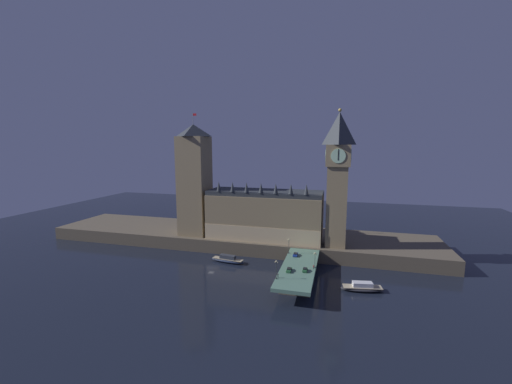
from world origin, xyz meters
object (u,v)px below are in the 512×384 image
Objects in this scene: car_southbound_lead at (305,270)px; pedestrian_mid_walk at (314,267)px; victoria_tower at (195,180)px; boat_upstream at (228,260)px; car_northbound_lead at (296,254)px; car_northbound_trail at (289,270)px; boat_downstream at (362,288)px; pedestrian_near_rail at (278,275)px; street_lamp_near at (276,267)px; street_lamp_mid at (315,258)px; street_lamp_far at (289,244)px; clock_tower at (338,175)px.

pedestrian_mid_walk is at bearing 47.01° from car_southbound_lead.
victoria_tower reaches higher than boat_upstream.
car_northbound_lead is 18.48m from car_northbound_trail.
boat_downstream is (61.29, -14.88, -0.08)m from boat_upstream.
boat_upstream is (-29.94, 26.42, -6.22)m from pedestrian_near_rail.
street_lamp_near is 41.65m from boat_upstream.
pedestrian_near_rail is 0.09× the size of boat_upstream.
street_lamp_mid is 45.55m from boat_upstream.
street_lamp_far is (-13.09, 14.72, 0.29)m from street_lamp_mid.
car_northbound_lead is 25.96m from pedestrian_near_rail.
boat_downstream is at bearing 8.54° from car_northbound_trail.
street_lamp_near is (-0.40, -1.24, 3.60)m from pedestrian_near_rail.
street_lamp_mid reaches higher than boat_downstream.
street_lamp_far is at bearing 131.65° from street_lamp_mid.
victoria_tower is 9.34× the size of street_lamp_near.
victoria_tower is 83.18m from pedestrian_mid_walk.
pedestrian_near_rail is (-3.07, -7.30, 0.26)m from car_northbound_trail.
pedestrian_near_rail is (-20.17, -44.77, -34.62)m from clock_tower.
clock_tower is 77.15m from victoria_tower.
car_northbound_lead is 27.51m from street_lamp_near.
pedestrian_near_rail is at bearing -96.80° from car_northbound_lead.
victoria_tower is 15.26× the size of car_northbound_lead.
pedestrian_near_rail is 0.25× the size of street_lamp_mid.
street_lamp_mid is (-7.48, -31.30, -31.37)m from clock_tower.
clock_tower is 37.61× the size of pedestrian_mid_walk.
victoria_tower reaches higher than boat_downstream.
pedestrian_mid_walk reaches higher than car_southbound_lead.
boat_downstream is at bearing -1.82° from pedestrian_mid_walk.
clock_tower reaches higher than street_lamp_mid.
boat_upstream is at bearing 166.35° from boat_downstream.
pedestrian_mid_walk is (69.08, -35.41, -29.87)m from victoria_tower.
victoria_tower is 82.25m from car_southbound_lead.
car_southbound_lead is 0.54× the size of street_lamp_far.
car_northbound_lead is at bearing -34.87° from street_lamp_far.
car_northbound_trail is at bearing -80.57° from street_lamp_far.
car_northbound_trail is at bearing -33.93° from victoria_tower.
car_northbound_trail is at bearing -171.46° from boat_downstream.
boat_upstream is (-29.54, 27.67, -9.82)m from street_lamp_near.
boat_downstream is (18.66, -1.93, -9.55)m from street_lamp_mid.
street_lamp_near reaches higher than pedestrian_mid_walk.
car_northbound_lead is 0.61× the size of street_lamp_near.
pedestrian_near_rail reaches higher than car_northbound_trail.
pedestrian_mid_walk is (12.29, 12.15, 0.06)m from pedestrian_near_rail.
car_northbound_lead is 16.45m from pedestrian_mid_walk.
pedestrian_mid_walk is at bearing 27.77° from car_northbound_trail.
victoria_tower reaches higher than car_southbound_lead.
car_northbound_trail is 10.00m from street_lamp_near.
street_lamp_near is 1.09× the size of street_lamp_mid.
pedestrian_mid_walk is at bearing -106.80° from street_lamp_mid.
pedestrian_near_rail is at bearing -133.28° from street_lamp_mid.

